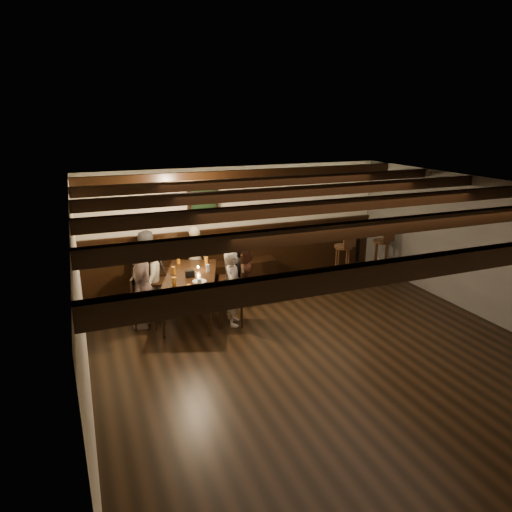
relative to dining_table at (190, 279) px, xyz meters
name	(u,v)px	position (x,y,z in m)	size (l,w,h in m)	color
room	(248,246)	(1.17, 0.26, 0.42)	(7.00, 7.00, 7.00)	black
dining_table	(190,279)	(0.00, 0.00, 0.00)	(1.42, 2.07, 0.71)	black
chair_left_near	(154,290)	(-0.54, 0.66, -0.36)	(0.55, 0.55, 0.95)	black
chair_left_far	(146,311)	(-0.82, -0.20, -0.38)	(0.51, 0.51, 0.88)	black
chair_right_near	(232,288)	(0.83, 0.19, -0.35)	(0.57, 0.57, 0.99)	black
chair_right_far	(232,307)	(0.54, -0.66, -0.35)	(0.57, 0.57, 0.99)	black
person_bench_left	(147,264)	(-0.56, 1.14, 0.01)	(0.64, 0.42, 1.32)	#28292B
person_bench_centre	(195,259)	(0.34, 0.99, 0.03)	(0.50, 0.33, 1.36)	#9F957F
person_bench_right	(241,263)	(1.14, 0.56, -0.01)	(0.62, 0.49, 1.29)	#592F1E
person_left_near	(152,274)	(-0.57, 0.67, -0.04)	(0.79, 0.45, 1.22)	#B2AB97
person_left_far	(142,286)	(-0.85, -0.19, 0.06)	(0.84, 0.35, 1.43)	gray
person_right_near	(233,270)	(0.85, 0.19, 0.00)	(0.64, 0.42, 1.31)	#242326
person_right_far	(233,288)	(0.57, -0.67, -0.01)	(0.47, 0.31, 1.28)	#B3A997
pint_a	(178,260)	(-0.04, 0.75, 0.13)	(0.07, 0.07, 0.14)	#BF7219
pint_b	(206,261)	(0.45, 0.54, 0.13)	(0.07, 0.07, 0.14)	#BF7219
pint_c	(173,271)	(-0.25, 0.19, 0.13)	(0.07, 0.07, 0.14)	#BF7219
pint_d	(208,268)	(0.35, 0.09, 0.13)	(0.07, 0.07, 0.14)	silver
pint_e	(174,281)	(-0.35, -0.36, 0.13)	(0.07, 0.07, 0.14)	#BF7219
pint_f	(200,283)	(0.01, -0.59, 0.13)	(0.07, 0.07, 0.14)	silver
pint_g	(189,289)	(-0.21, -0.77, 0.13)	(0.07, 0.07, 0.14)	#BF7219
plate_near	(177,290)	(-0.37, -0.61, 0.07)	(0.24, 0.24, 0.01)	white
plate_far	(199,281)	(0.07, -0.34, 0.07)	(0.24, 0.24, 0.01)	white
condiment_caddy	(190,274)	(-0.02, -0.05, 0.12)	(0.15, 0.10, 0.12)	black
candle	(198,269)	(0.21, 0.25, 0.08)	(0.05, 0.05, 0.05)	beige
high_top_table	(358,244)	(3.81, 0.54, 0.11)	(0.65, 0.65, 1.16)	black
bar_stool_left	(342,264)	(3.31, 0.33, -0.22)	(0.38, 0.40, 1.18)	#321B10
bar_stool_right	(381,258)	(4.31, 0.38, -0.22)	(0.38, 0.40, 1.18)	#321B10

